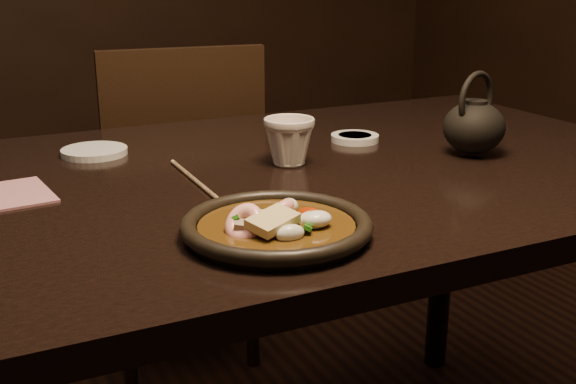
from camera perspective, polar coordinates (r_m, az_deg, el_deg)
name	(u,v)px	position (r m, az deg, el deg)	size (l,w,h in m)	color
table	(251,216)	(1.24, -2.92, -1.95)	(1.60, 0.90, 0.75)	black
chair	(178,197)	(1.96, -8.65, -0.39)	(0.46, 0.46, 0.90)	black
plate	(277,227)	(0.93, -0.91, -2.78)	(0.25, 0.25, 0.03)	black
stirfry	(276,224)	(0.93, -0.93, -2.55)	(0.15, 0.13, 0.05)	#3E260B
soy_dish	(355,138)	(1.44, 5.30, 4.28)	(0.09, 0.09, 0.01)	silver
saucer_right	(94,152)	(1.38, -15.05, 3.11)	(0.12, 0.12, 0.01)	silver
tea_cup	(289,140)	(1.26, 0.09, 4.14)	(0.09, 0.08, 0.09)	beige
chopsticks	(195,180)	(1.17, -7.37, 0.94)	(0.01, 0.25, 0.01)	tan
teapot	(474,124)	(1.36, 14.52, 5.19)	(0.14, 0.11, 0.15)	black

